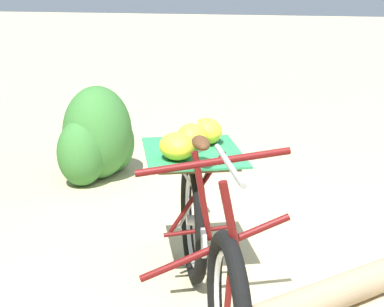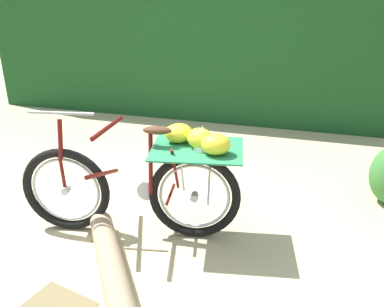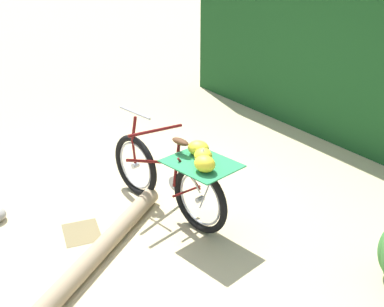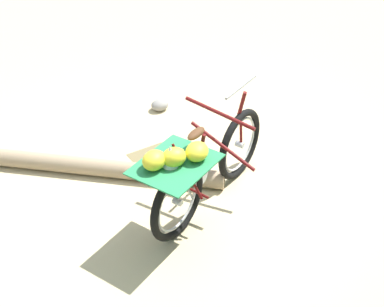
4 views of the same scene
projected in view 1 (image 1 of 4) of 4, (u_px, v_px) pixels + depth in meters
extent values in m
torus|color=black|center=(193.00, 220.00, 3.42)|extent=(0.70, 0.35, 0.73)
torus|color=#B7B7BC|center=(193.00, 220.00, 3.42)|extent=(0.53, 0.24, 0.57)
cylinder|color=#B7B7BC|center=(193.00, 220.00, 3.42)|extent=(0.09, 0.10, 0.06)
cylinder|color=#590F0F|center=(215.00, 248.00, 2.69)|extent=(0.31, 0.66, 0.30)
cylinder|color=#590F0F|center=(213.00, 162.00, 2.65)|extent=(0.31, 0.67, 0.11)
cylinder|color=#590F0F|center=(202.00, 197.00, 3.02)|extent=(0.08, 0.12, 0.49)
cylinder|color=#590F0F|center=(198.00, 231.00, 3.24)|extent=(0.17, 0.36, 0.05)
cylinder|color=#590F0F|center=(197.00, 192.00, 3.22)|extent=(0.15, 0.30, 0.47)
cylinder|color=#590F0F|center=(229.00, 287.00, 2.37)|extent=(0.04, 0.06, 0.30)
cylinder|color=#590F0F|center=(229.00, 217.00, 2.31)|extent=(0.07, 0.10, 0.30)
cylinder|color=gray|center=(229.00, 164.00, 2.28)|extent=(0.49, 0.23, 0.02)
ellipsoid|color=#4C2D19|center=(201.00, 143.00, 3.00)|extent=(0.24, 0.17, 0.06)
cylinder|color=#B7B7BC|center=(203.00, 243.00, 3.05)|extent=(0.16, 0.08, 0.16)
cylinder|color=#B7B7BC|center=(196.00, 195.00, 3.28)|extent=(0.09, 0.19, 0.39)
cylinder|color=#B7B7BC|center=(191.00, 183.00, 3.48)|extent=(0.11, 0.23, 0.39)
cube|color=brown|center=(193.00, 155.00, 3.33)|extent=(0.72, 0.64, 0.02)
cube|color=#287F4C|center=(193.00, 152.00, 3.33)|extent=(0.84, 0.76, 0.01)
ellipsoid|color=yellow|center=(192.00, 137.00, 3.32)|extent=(0.22, 0.20, 0.16)
ellipsoid|color=yellow|center=(177.00, 146.00, 3.15)|extent=(0.29, 0.28, 0.15)
ellipsoid|color=yellow|center=(207.00, 131.00, 3.45)|extent=(0.27, 0.25, 0.15)
cone|color=white|center=(195.00, 133.00, 3.34)|extent=(0.18, 0.18, 0.19)
ellipsoid|color=#387533|center=(98.00, 133.00, 5.21)|extent=(0.67, 0.60, 0.84)
ellipsoid|color=#387533|center=(82.00, 153.00, 5.04)|extent=(0.46, 0.41, 0.59)
ellipsoid|color=#387533|center=(114.00, 143.00, 5.43)|extent=(0.42, 0.38, 0.54)
cylinder|color=#4C3823|center=(99.00, 168.00, 5.30)|extent=(0.06, 0.06, 0.17)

